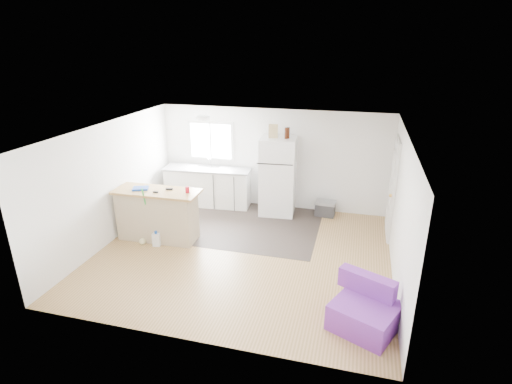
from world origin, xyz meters
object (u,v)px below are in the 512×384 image
Objects in this scene: refrigerator at (278,176)px; blue_tray at (141,188)px; cleaner_jug at (156,239)px; mop at (144,233)px; purple_seat at (365,311)px; red_cup at (187,190)px; cooler at (325,208)px; bottle_right at (288,133)px; peninsula at (158,214)px; cardboard_box at (273,131)px; bottle_left at (286,133)px; kitchen_cabinets at (208,186)px.

refrigerator is 3.11m from blue_tray.
refrigerator is at bearing 40.48° from cleaner_jug.
mop reaches higher than blue_tray.
red_cup is (-3.47, 1.78, 0.87)m from purple_seat.
mop reaches higher than cooler.
cooler is 1.99m from bottle_right.
peninsula is 1.42× the size of mop.
cooler is at bearing 31.53° from peninsula.
bottle_right is (0.21, -0.01, 1.03)m from refrigerator.
blue_tray is at bearing -139.57° from cardboard_box.
bottle_left and bottle_right have the same top height.
cooler is at bearing 0.80° from refrigerator.
peninsula is 1.59× the size of purple_seat.
bottle_right reaches higher than cooler.
cooler is at bearing 5.60° from cardboard_box.
peninsula is 4.50m from purple_seat.
red_cup is at bearing -131.27° from refrigerator.
cleaner_jug is 1.19m from red_cup.
bottle_right reaches higher than kitchen_cabinets.
cleaner_jug is at bearing -174.77° from purple_seat.
red_cup is 2.43m from cardboard_box.
cleaner_jug is 2.71× the size of red_cup.
refrigerator is 5.59× the size of cleaner_jug.
cleaner_jug is at bearing -146.87° from red_cup.
purple_seat is 4.00m from red_cup.
cleaner_jug is (0.10, -0.32, -0.40)m from peninsula.
mop is 0.90m from blue_tray.
purple_seat is at bearing -23.62° from peninsula.
refrigerator reaches higher than cleaner_jug.
red_cup is (-2.54, -2.00, 0.94)m from cooler.
bottle_left is (-0.95, -0.15, 1.76)m from cooler.
bottle_right is at bearing 51.91° from bottle_left.
cardboard_box is (-2.18, 3.65, 1.71)m from purple_seat.
refrigerator is at bearing -171.17° from cooler.
kitchen_cabinets is 7.25× the size of cardboard_box.
cardboard_box reaches higher than cooler.
red_cup reaches higher than blue_tray.
peninsula is 3.27m from bottle_left.
purple_seat is at bearing -27.52° from cleaner_jug.
cooler is at bearing 29.00° from cleaner_jug.
mop is 1.28m from red_cup.
kitchen_cabinets is 2.44m from bottle_left.
cardboard_box is 1.20× the size of bottle_left.
purple_seat is (4.14, -1.73, -0.28)m from peninsula.
kitchen_cabinets is 2.21m from blue_tray.
bottle_right reaches higher than peninsula.
refrigerator reaches higher than red_cup.
bottle_right reaches higher than cleaner_jug.
bottle_right is at bearing 2.10° from cardboard_box.
peninsula is at bearing 99.76° from cleaner_jug.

